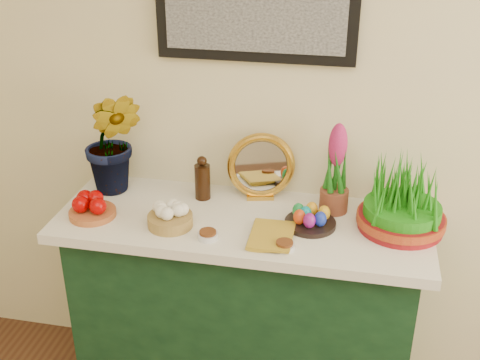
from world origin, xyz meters
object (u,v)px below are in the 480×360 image
object	(u,v)px
mirror	(261,167)
book	(250,233)
hyacinth_green	(112,125)
wheatgrass_sabzeh	(403,200)
sideboard	(242,315)

from	to	relation	value
mirror	book	xyz separation A→B (m)	(0.02, -0.31, -0.12)
hyacinth_green	mirror	xyz separation A→B (m)	(0.58, 0.07, -0.15)
book	wheatgrass_sabzeh	bearing A→B (deg)	17.02
mirror	book	bearing A→B (deg)	-87.00
hyacinth_green	book	bearing A→B (deg)	-24.06
hyacinth_green	wheatgrass_sabzeh	world-z (taller)	hyacinth_green
sideboard	book	bearing A→B (deg)	-67.89
sideboard	hyacinth_green	xyz separation A→B (m)	(-0.55, 0.11, 0.75)
wheatgrass_sabzeh	book	bearing A→B (deg)	-162.22
sideboard	wheatgrass_sabzeh	bearing A→B (deg)	3.61
sideboard	wheatgrass_sabzeh	size ratio (longest dim) A/B	4.07
hyacinth_green	mirror	bearing A→B (deg)	4.78
sideboard	mirror	distance (m)	0.62
sideboard	hyacinth_green	bearing A→B (deg)	168.22
book	wheatgrass_sabzeh	distance (m)	0.56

